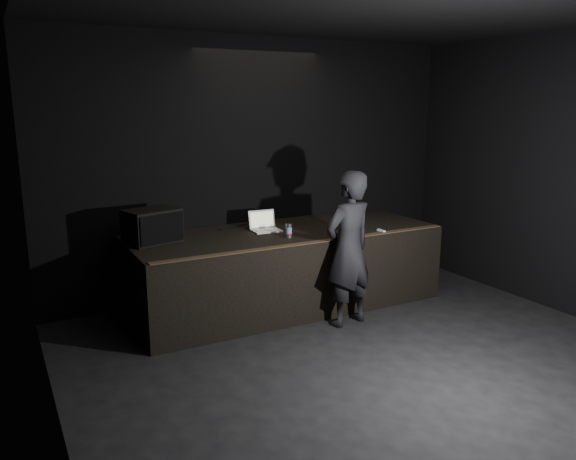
# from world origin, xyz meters

# --- Properties ---
(ground) EXTENTS (7.00, 7.00, 0.00)m
(ground) POSITION_xyz_m (0.00, 0.00, 0.00)
(ground) COLOR black
(ground) RESTS_ON ground
(room_walls) EXTENTS (6.10, 7.10, 3.52)m
(room_walls) POSITION_xyz_m (0.00, 0.00, 2.02)
(room_walls) COLOR black
(room_walls) RESTS_ON ground
(stage_riser) EXTENTS (4.00, 1.50, 1.00)m
(stage_riser) POSITION_xyz_m (0.00, 2.73, 0.50)
(stage_riser) COLOR black
(stage_riser) RESTS_ON ground
(riser_lip) EXTENTS (3.92, 0.10, 0.01)m
(riser_lip) POSITION_xyz_m (0.00, 2.02, 1.01)
(riser_lip) COLOR brown
(riser_lip) RESTS_ON stage_riser
(stage_monitor) EXTENTS (0.70, 0.58, 0.40)m
(stage_monitor) POSITION_xyz_m (-1.67, 2.92, 1.20)
(stage_monitor) COLOR black
(stage_monitor) RESTS_ON stage_riser
(cable) EXTENTS (0.75, 0.30, 0.02)m
(cable) POSITION_xyz_m (-0.36, 3.29, 1.01)
(cable) COLOR black
(cable) RESTS_ON stage_riser
(laptop) EXTENTS (0.38, 0.34, 0.25)m
(laptop) POSITION_xyz_m (-0.21, 2.89, 1.06)
(laptop) COLOR silver
(laptop) RESTS_ON stage_riser
(beer_can) EXTENTS (0.07, 0.07, 0.18)m
(beer_can) POSITION_xyz_m (-0.13, 2.37, 1.09)
(beer_can) COLOR silver
(beer_can) RESTS_ON stage_riser
(plastic_cup) EXTENTS (0.08, 0.08, 0.10)m
(plastic_cup) POSITION_xyz_m (0.52, 3.04, 1.05)
(plastic_cup) COLOR white
(plastic_cup) RESTS_ON stage_riser
(wii_remote) EXTENTS (0.04, 0.15, 0.03)m
(wii_remote) POSITION_xyz_m (1.07, 2.10, 1.01)
(wii_remote) COLOR white
(wii_remote) RESTS_ON stage_riser
(person) EXTENTS (0.75, 0.56, 1.87)m
(person) POSITION_xyz_m (0.35, 1.78, 0.93)
(person) COLOR black
(person) RESTS_ON ground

